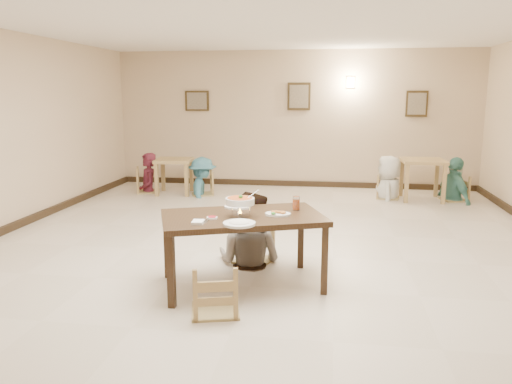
% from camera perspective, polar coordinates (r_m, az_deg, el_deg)
% --- Properties ---
extents(floor, '(10.00, 10.00, 0.00)m').
position_cam_1_polar(floor, '(6.55, 0.90, -7.17)').
color(floor, beige).
rests_on(floor, ground).
extents(ceiling, '(10.00, 10.00, 0.00)m').
position_cam_1_polar(ceiling, '(6.28, 0.99, 19.77)').
color(ceiling, white).
rests_on(ceiling, wall_back).
extents(wall_back, '(10.00, 0.00, 10.00)m').
position_cam_1_polar(wall_back, '(11.20, 4.39, 8.28)').
color(wall_back, beige).
rests_on(wall_back, floor).
extents(wall_front, '(10.00, 0.00, 10.00)m').
position_cam_1_polar(wall_front, '(1.53, -25.41, -11.47)').
color(wall_front, beige).
rests_on(wall_front, floor).
extents(baseboard_back, '(8.00, 0.06, 0.12)m').
position_cam_1_polar(baseboard_back, '(11.34, 4.27, 0.98)').
color(baseboard_back, black).
rests_on(baseboard_back, floor).
extents(picture_a, '(0.55, 0.04, 0.45)m').
position_cam_1_polar(picture_a, '(11.52, -6.76, 10.30)').
color(picture_a, '#352814').
rests_on(picture_a, wall_back).
extents(picture_b, '(0.50, 0.04, 0.60)m').
position_cam_1_polar(picture_b, '(11.14, 4.93, 10.82)').
color(picture_b, '#352814').
rests_on(picture_b, wall_back).
extents(picture_c, '(0.45, 0.04, 0.55)m').
position_cam_1_polar(picture_c, '(11.26, 17.90, 9.57)').
color(picture_c, '#352814').
rests_on(picture_c, wall_back).
extents(wall_sconce, '(0.16, 0.05, 0.22)m').
position_cam_1_polar(wall_sconce, '(11.13, 10.75, 12.22)').
color(wall_sconce, '#FFD88C').
rests_on(wall_sconce, wall_back).
extents(main_table, '(1.92, 1.49, 0.79)m').
position_cam_1_polar(main_table, '(5.33, -1.55, -3.49)').
color(main_table, '#352314').
rests_on(main_table, floor).
extents(chair_far, '(0.43, 0.43, 0.91)m').
position_cam_1_polar(chair_far, '(6.18, -0.26, -3.90)').
color(chair_far, tan).
rests_on(chair_far, floor).
extents(chair_near, '(0.45, 0.45, 0.95)m').
position_cam_1_polar(chair_near, '(4.77, -4.78, -8.32)').
color(chair_near, tan).
rests_on(chair_near, floor).
extents(main_diner, '(1.03, 0.90, 1.79)m').
position_cam_1_polar(main_diner, '(6.02, -0.77, 0.02)').
color(main_diner, gray).
rests_on(main_diner, floor).
extents(curry_warmer, '(0.34, 0.30, 0.27)m').
position_cam_1_polar(curry_warmer, '(5.22, -1.85, -1.08)').
color(curry_warmer, silver).
rests_on(curry_warmer, main_table).
extents(rice_plate_far, '(0.30, 0.30, 0.07)m').
position_cam_1_polar(rice_plate_far, '(5.64, -2.15, -1.68)').
color(rice_plate_far, white).
rests_on(rice_plate_far, main_table).
extents(rice_plate_near, '(0.32, 0.32, 0.07)m').
position_cam_1_polar(rice_plate_near, '(4.92, -1.93, -3.59)').
color(rice_plate_near, white).
rests_on(rice_plate_near, main_table).
extents(fried_plate, '(0.27, 0.27, 0.06)m').
position_cam_1_polar(fried_plate, '(5.30, 2.50, -2.46)').
color(fried_plate, white).
rests_on(fried_plate, main_table).
extents(chili_dish, '(0.11, 0.11, 0.02)m').
position_cam_1_polar(chili_dish, '(5.17, -5.05, -2.93)').
color(chili_dish, white).
rests_on(chili_dish, main_table).
extents(napkin_cutlery, '(0.14, 0.23, 0.03)m').
position_cam_1_polar(napkin_cutlery, '(5.01, -6.60, -3.42)').
color(napkin_cutlery, white).
rests_on(napkin_cutlery, main_table).
extents(drink_glass, '(0.08, 0.08, 0.16)m').
position_cam_1_polar(drink_glass, '(5.54, 4.61, -1.34)').
color(drink_glass, white).
rests_on(drink_glass, main_table).
extents(bg_table_left, '(0.81, 0.81, 0.73)m').
position_cam_1_polar(bg_table_left, '(10.51, -9.34, 3.01)').
color(bg_table_left, tan).
rests_on(bg_table_left, floor).
extents(bg_table_right, '(0.81, 0.81, 0.80)m').
position_cam_1_polar(bg_table_right, '(10.27, 18.54, 2.78)').
color(bg_table_right, tan).
rests_on(bg_table_right, floor).
extents(bg_chair_ll, '(0.47, 0.47, 1.00)m').
position_cam_1_polar(bg_chair_ll, '(10.79, -12.27, 2.59)').
color(bg_chair_ll, tan).
rests_on(bg_chair_ll, floor).
extents(bg_chair_lr, '(0.43, 0.43, 0.92)m').
position_cam_1_polar(bg_chair_lr, '(10.33, -6.18, 2.20)').
color(bg_chair_lr, tan).
rests_on(bg_chair_lr, floor).
extents(bg_chair_rl, '(0.42, 0.42, 0.91)m').
position_cam_1_polar(bg_chair_rl, '(10.28, 14.95, 1.78)').
color(bg_chair_rl, tan).
rests_on(bg_chair_rl, floor).
extents(bg_chair_rr, '(0.44, 0.44, 0.94)m').
position_cam_1_polar(bg_chair_rr, '(10.46, 21.82, 1.61)').
color(bg_chair_rr, tan).
rests_on(bg_chair_rr, floor).
extents(bg_diner_a, '(0.65, 0.73, 1.67)m').
position_cam_1_polar(bg_diner_a, '(10.75, -12.35, 4.38)').
color(bg_diner_a, '#541929').
rests_on(bg_diner_a, floor).
extents(bg_diner_b, '(0.80, 1.12, 1.57)m').
position_cam_1_polar(bg_diner_b, '(10.28, -6.21, 3.98)').
color(bg_diner_b, teal).
rests_on(bg_diner_b, floor).
extents(bg_diner_c, '(0.63, 0.89, 1.71)m').
position_cam_1_polar(bg_diner_c, '(10.22, 15.06, 4.02)').
color(bg_diner_c, silver).
rests_on(bg_diner_c, floor).
extents(bg_diner_d, '(0.75, 1.09, 1.71)m').
position_cam_1_polar(bg_diner_d, '(10.41, 21.98, 3.72)').
color(bg_diner_d, teal).
rests_on(bg_diner_d, floor).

